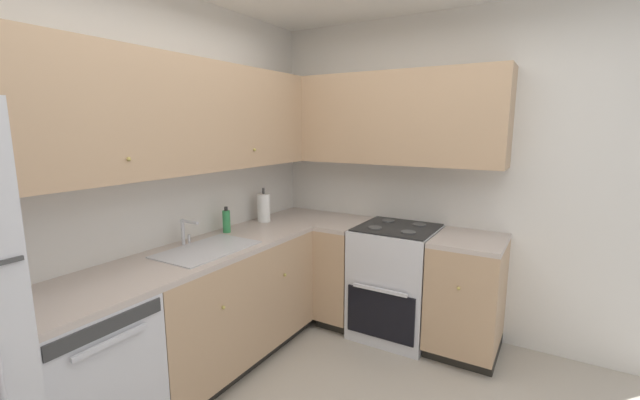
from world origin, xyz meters
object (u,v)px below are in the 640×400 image
soap_bottle (226,221)px  paper_towel_roll (264,208)px  dishwasher (80,382)px  oven_range (396,280)px

soap_bottle → paper_towel_roll: size_ratio=0.66×
dishwasher → paper_towel_roll: size_ratio=2.88×
soap_bottle → paper_towel_roll: (0.43, -0.02, 0.03)m
dishwasher → oven_range: oven_range is taller
oven_range → paper_towel_roll: 1.27m
paper_towel_roll → dishwasher: bearing=-174.6°
oven_range → soap_bottle: soap_bottle is taller
dishwasher → soap_bottle: (1.28, 0.18, 0.56)m
oven_range → soap_bottle: size_ratio=5.26×
soap_bottle → paper_towel_roll: paper_towel_roll is taller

